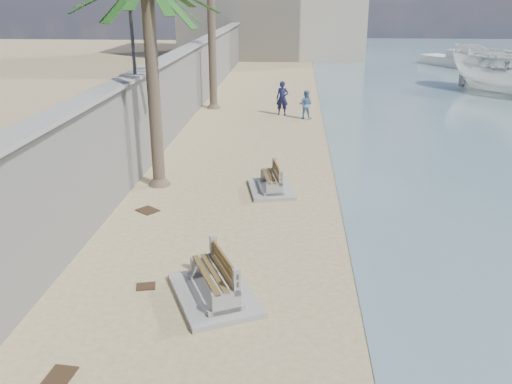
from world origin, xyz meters
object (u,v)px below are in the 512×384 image
object	(u,v)px
bench_near	(214,280)
person_b	(306,103)
bench_far	(271,180)
person_a	(282,96)
yacht_far	(457,63)

from	to	relation	value
bench_near	person_b	size ratio (longest dim) A/B	1.67
bench_near	bench_far	size ratio (longest dim) A/B	1.23
bench_near	person_a	bearing A→B (deg)	87.09
bench_far	yacht_far	distance (m)	36.52
bench_near	yacht_far	bearing A→B (deg)	68.32
bench_far	bench_near	bearing A→B (deg)	-97.62
bench_near	person_b	world-z (taller)	person_b
bench_far	person_b	distance (m)	11.28
bench_far	person_b	xyz separation A→B (m)	(1.29, 11.20, 0.46)
bench_near	yacht_far	distance (m)	43.23
person_b	bench_near	bearing A→B (deg)	97.75
bench_near	person_a	size ratio (longest dim) A/B	1.33
bench_far	yacht_far	xyz separation A→B (m)	(15.05, 33.27, -0.03)
yacht_far	bench_far	bearing A→B (deg)	127.57
bench_near	bench_far	distance (m)	6.96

